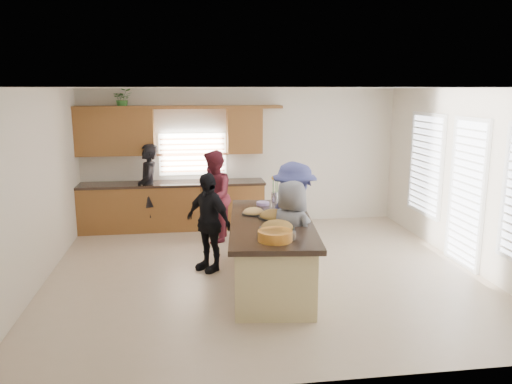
{
  "coord_description": "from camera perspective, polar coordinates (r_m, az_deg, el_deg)",
  "views": [
    {
      "loc": [
        -1.13,
        -7.23,
        2.79
      ],
      "look_at": [
        -0.03,
        0.58,
        1.15
      ],
      "focal_mm": 35.0,
      "sensor_mm": 36.0,
      "label": 1
    }
  ],
  "objects": [
    {
      "name": "salad_bowl",
      "position": [
        6.16,
        2.2,
        -4.94
      ],
      "size": [
        0.43,
        0.43,
        0.13
      ],
      "color": "orange",
      "rests_on": "island"
    },
    {
      "name": "platter_front",
      "position": [
        6.65,
        2.43,
        -4.08
      ],
      "size": [
        0.48,
        0.48,
        0.19
      ],
      "color": "black",
      "rests_on": "island"
    },
    {
      "name": "back_cabinetry",
      "position": [
        10.14,
        -9.79,
        0.9
      ],
      "size": [
        4.08,
        0.66,
        2.46
      ],
      "color": "brown",
      "rests_on": "ground"
    },
    {
      "name": "woman_left_mid",
      "position": [
        9.17,
        -4.88,
        -0.52
      ],
      "size": [
        0.77,
        0.92,
        1.7
      ],
      "primitive_type": "imported",
      "rotation": [
        0.0,
        0.0,
        -1.74
      ],
      "color": "maroon",
      "rests_on": "ground"
    },
    {
      "name": "woman_right_back",
      "position": [
        7.35,
        4.36,
        -3.36
      ],
      "size": [
        0.97,
        1.28,
        1.76
      ],
      "primitive_type": "imported",
      "rotation": [
        0.0,
        0.0,
        1.88
      ],
      "color": "#383D7B",
      "rests_on": "ground"
    },
    {
      "name": "plate_stack",
      "position": [
        8.04,
        0.79,
        -1.31
      ],
      "size": [
        0.21,
        0.21,
        0.05
      ],
      "primitive_type": "cylinder",
      "color": "#B193D6",
      "rests_on": "island"
    },
    {
      "name": "potted_plant",
      "position": [
        10.12,
        -14.99,
        10.25
      ],
      "size": [
        0.4,
        0.37,
        0.39
      ],
      "primitive_type": "imported",
      "rotation": [
        0.0,
        0.0,
        0.2
      ],
      "color": "#3A7C31",
      "rests_on": "back_cabinetry"
    },
    {
      "name": "platter_mid",
      "position": [
        7.23,
        2.12,
        -2.77
      ],
      "size": [
        0.47,
        0.47,
        0.19
      ],
      "color": "black",
      "rests_on": "island"
    },
    {
      "name": "floor",
      "position": [
        7.83,
        0.82,
        -9.12
      ],
      "size": [
        6.5,
        6.5,
        0.0
      ],
      "primitive_type": "plane",
      "color": "#C9B195",
      "rests_on": "ground"
    },
    {
      "name": "clear_cup",
      "position": [
        6.2,
        4.21,
        -5.02
      ],
      "size": [
        0.08,
        0.08,
        0.11
      ],
      "primitive_type": "cylinder",
      "color": "white",
      "rests_on": "island"
    },
    {
      "name": "woman_left_back",
      "position": [
        10.04,
        -12.15,
        0.45
      ],
      "size": [
        0.45,
        0.65,
        1.73
      ],
      "primitive_type": "imported",
      "rotation": [
        0.0,
        0.0,
        -1.52
      ],
      "color": "black",
      "rests_on": "ground"
    },
    {
      "name": "island",
      "position": [
        7.24,
        1.73,
        -7.1
      ],
      "size": [
        1.46,
        2.82,
        0.95
      ],
      "rotation": [
        0.0,
        0.0,
        -0.12
      ],
      "color": "#CCBB7E",
      "rests_on": "ground"
    },
    {
      "name": "woman_right_front",
      "position": [
        7.04,
        4.03,
        -4.91
      ],
      "size": [
        0.84,
        0.9,
        1.55
      ],
      "primitive_type": "imported",
      "rotation": [
        0.0,
        0.0,
        2.2
      ],
      "color": "slate",
      "rests_on": "ground"
    },
    {
      "name": "flower_vase",
      "position": [
        8.16,
        2.23,
        0.35
      ],
      "size": [
        0.14,
        0.14,
        0.44
      ],
      "color": "silver",
      "rests_on": "island"
    },
    {
      "name": "woman_left_front",
      "position": [
        7.74,
        -5.5,
        -3.43
      ],
      "size": [
        0.88,
        0.93,
        1.54
      ],
      "primitive_type": "imported",
      "rotation": [
        0.0,
        0.0,
        -0.85
      ],
      "color": "black",
      "rests_on": "ground"
    },
    {
      "name": "room_shell",
      "position": [
        7.37,
        0.86,
        4.82
      ],
      "size": [
        6.52,
        6.02,
        2.81
      ],
      "color": "silver",
      "rests_on": "ground"
    },
    {
      "name": "platter_back",
      "position": [
        7.44,
        -0.28,
        -2.35
      ],
      "size": [
        0.35,
        0.35,
        0.14
      ],
      "color": "black",
      "rests_on": "island"
    },
    {
      "name": "right_wall_glazing",
      "position": [
        8.45,
        23.13,
        0.93
      ],
      "size": [
        0.06,
        4.0,
        2.25
      ],
      "color": "white",
      "rests_on": "ground"
    }
  ]
}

